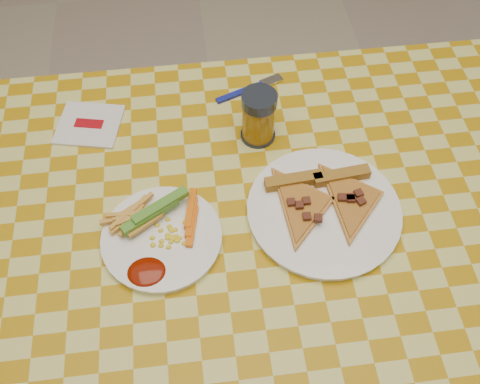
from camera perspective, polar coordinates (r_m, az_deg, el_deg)
name	(u,v)px	position (r m, az deg, el deg)	size (l,w,h in m)	color
ground	(246,364)	(1.63, 0.69, -17.84)	(8.00, 8.00, 0.00)	#C6B19F
table	(250,253)	(0.99, 1.09, -6.47)	(1.28, 0.88, 0.76)	silver
plate_left	(162,239)	(0.93, -8.32, -4.95)	(0.20, 0.20, 0.01)	white
plate_right	(324,211)	(0.96, 8.92, -2.04)	(0.27, 0.27, 0.01)	white
fries_veggies	(155,226)	(0.92, -9.01, -3.61)	(0.19, 0.18, 0.04)	gold
pizza_slices	(324,199)	(0.95, 8.99, -0.78)	(0.23, 0.21, 0.02)	gold
drink_glass	(259,117)	(1.02, 2.00, 8.01)	(0.07, 0.07, 0.11)	black
napkin	(89,125)	(1.11, -15.78, 6.94)	(0.14, 0.14, 0.01)	silver
fork	(250,88)	(1.14, 1.11, 10.99)	(0.15, 0.07, 0.01)	navy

